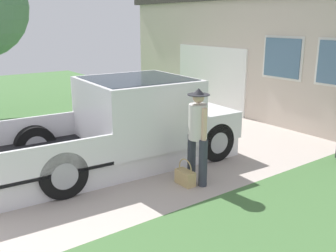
# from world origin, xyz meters

# --- Properties ---
(pickup_truck) EXTENTS (2.32, 5.19, 1.71)m
(pickup_truck) POSITION_xyz_m (0.36, 4.27, 0.77)
(pickup_truck) COLOR white
(pickup_truck) RESTS_ON ground
(person_with_hat) EXTENTS (0.52, 0.38, 1.70)m
(person_with_hat) POSITION_xyz_m (1.96, 4.66, 0.96)
(person_with_hat) COLOR #333842
(person_with_hat) RESTS_ON ground
(handbag) EXTENTS (0.38, 0.19, 0.48)m
(handbag) POSITION_xyz_m (1.93, 4.43, 0.15)
(handbag) COLOR tan
(handbag) RESTS_ON ground
(house_with_garage) EXTENTS (11.43, 5.99, 4.58)m
(house_with_garage) POSITION_xyz_m (-0.95, 11.73, 2.32)
(house_with_garage) COLOR beige
(house_with_garage) RESTS_ON ground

